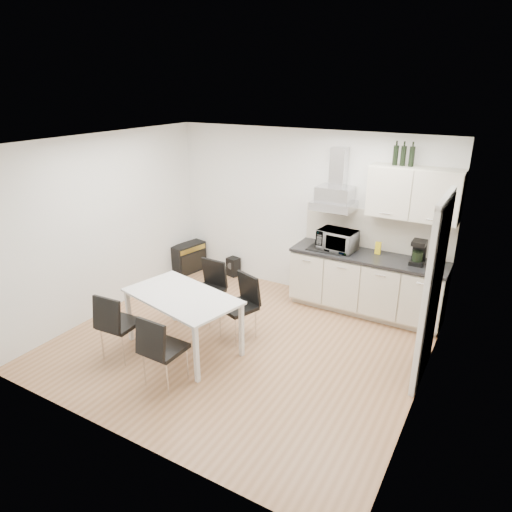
{
  "coord_description": "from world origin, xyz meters",
  "views": [
    {
      "loc": [
        2.79,
        -4.41,
        3.24
      ],
      "look_at": [
        0.0,
        0.45,
        1.1
      ],
      "focal_mm": 32.0,
      "sensor_mm": 36.0,
      "label": 1
    }
  ],
  "objects": [
    {
      "name": "ground",
      "position": [
        0.0,
        0.0,
        0.0
      ],
      "size": [
        4.5,
        4.5,
        0.0
      ],
      "primitive_type": "plane",
      "color": "tan",
      "rests_on": "ground"
    },
    {
      "name": "wall_back",
      "position": [
        0.0,
        2.0,
        1.3
      ],
      "size": [
        4.5,
        0.1,
        2.6
      ],
      "primitive_type": "cube",
      "color": "white",
      "rests_on": "ground"
    },
    {
      "name": "wall_front",
      "position": [
        0.0,
        -2.0,
        1.3
      ],
      "size": [
        4.5,
        0.1,
        2.6
      ],
      "primitive_type": "cube",
      "color": "white",
      "rests_on": "ground"
    },
    {
      "name": "wall_left",
      "position": [
        -2.25,
        0.0,
        1.3
      ],
      "size": [
        0.1,
        4.0,
        2.6
      ],
      "primitive_type": "cube",
      "color": "white",
      "rests_on": "ground"
    },
    {
      "name": "wall_right",
      "position": [
        2.25,
        0.0,
        1.3
      ],
      "size": [
        0.1,
        4.0,
        2.6
      ],
      "primitive_type": "cube",
      "color": "white",
      "rests_on": "ground"
    },
    {
      "name": "ceiling",
      "position": [
        0.0,
        0.0,
        2.6
      ],
      "size": [
        4.5,
        4.5,
        0.0
      ],
      "primitive_type": "plane",
      "color": "white",
      "rests_on": "wall_back"
    },
    {
      "name": "doorway",
      "position": [
        2.21,
        0.55,
        1.05
      ],
      "size": [
        0.08,
        1.04,
        2.1
      ],
      "primitive_type": "cube",
      "color": "white",
      "rests_on": "ground"
    },
    {
      "name": "kitchenette",
      "position": [
        1.19,
        1.73,
        0.83
      ],
      "size": [
        2.22,
        0.64,
        2.52
      ],
      "color": "beige",
      "rests_on": "ground"
    },
    {
      "name": "dining_table",
      "position": [
        -0.57,
        -0.41,
        0.67
      ],
      "size": [
        1.6,
        1.13,
        0.75
      ],
      "rotation": [
        0.0,
        0.0,
        -0.22
      ],
      "color": "white",
      "rests_on": "ground"
    },
    {
      "name": "chair_far_left",
      "position": [
        -0.74,
        0.33,
        0.44
      ],
      "size": [
        0.46,
        0.52,
        0.88
      ],
      "primitive_type": null,
      "rotation": [
        0.0,
        0.0,
        3.1
      ],
      "color": "black",
      "rests_on": "ground"
    },
    {
      "name": "chair_far_right",
      "position": [
        -0.1,
        0.14,
        0.44
      ],
      "size": [
        0.58,
        0.62,
        0.88
      ],
      "primitive_type": null,
      "rotation": [
        0.0,
        0.0,
        2.8
      ],
      "color": "black",
      "rests_on": "ground"
    },
    {
      "name": "chair_near_left",
      "position": [
        -1.13,
        -0.95,
        0.44
      ],
      "size": [
        0.47,
        0.53,
        0.88
      ],
      "primitive_type": null,
      "rotation": [
        0.0,
        0.0,
        0.06
      ],
      "color": "black",
      "rests_on": "ground"
    },
    {
      "name": "chair_near_right",
      "position": [
        -0.28,
        -1.11,
        0.44
      ],
      "size": [
        0.45,
        0.51,
        0.88
      ],
      "primitive_type": null,
      "rotation": [
        0.0,
        0.0,
        -0.03
      ],
      "color": "black",
      "rests_on": "ground"
    },
    {
      "name": "guitar_amp",
      "position": [
        -2.1,
        1.65,
        0.27
      ],
      "size": [
        0.39,
        0.67,
        0.53
      ],
      "rotation": [
        0.0,
        0.0,
        -0.2
      ],
      "color": "black",
      "rests_on": "ground"
    },
    {
      "name": "floor_speaker",
      "position": [
        -1.3,
        1.9,
        0.17
      ],
      "size": [
        0.24,
        0.22,
        0.33
      ],
      "primitive_type": "cube",
      "rotation": [
        0.0,
        0.0,
        -0.24
      ],
      "color": "black",
      "rests_on": "ground"
    }
  ]
}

